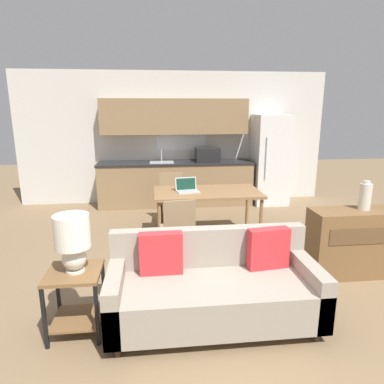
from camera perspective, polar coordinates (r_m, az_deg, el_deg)
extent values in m
plane|color=#7F6647|center=(3.31, 2.73, -22.77)|extent=(20.00, 20.00, 0.00)
cube|color=silver|center=(7.29, -2.96, 8.95)|extent=(6.40, 0.06, 2.70)
cube|color=white|center=(7.24, -1.80, 11.09)|extent=(1.04, 0.01, 1.04)
cube|color=#8E704C|center=(7.09, -2.70, 1.29)|extent=(3.12, 0.62, 0.86)
cube|color=#232326|center=(7.01, -2.74, 4.89)|extent=(3.15, 0.65, 0.04)
cube|color=#B2B5B7|center=(6.94, -5.07, 4.95)|extent=(0.48, 0.36, 0.01)
cylinder|color=#B7BABC|center=(7.09, -5.12, 6.10)|extent=(0.02, 0.02, 0.24)
cube|color=#8E704C|center=(7.06, -2.90, 12.46)|extent=(2.96, 0.34, 0.70)
cube|color=black|center=(7.01, 2.60, 6.21)|extent=(0.48, 0.36, 0.28)
cube|color=white|center=(7.33, 12.85, 5.26)|extent=(0.69, 0.70, 1.84)
cylinder|color=silver|center=(6.90, 12.26, 5.54)|extent=(0.02, 0.02, 0.83)
cube|color=olive|center=(5.11, 2.56, -0.06)|extent=(1.57, 0.86, 0.04)
cylinder|color=olive|center=(4.81, -5.43, -5.77)|extent=(0.05, 0.05, 0.73)
cylinder|color=olive|center=(5.04, 11.38, -5.06)|extent=(0.05, 0.05, 0.73)
cylinder|color=olive|center=(5.50, -5.58, -3.21)|extent=(0.05, 0.05, 0.73)
cylinder|color=olive|center=(5.71, 9.17, -2.70)|extent=(0.05, 0.05, 0.73)
cylinder|color=#3D2D1E|center=(3.13, -12.30, -24.43)|extent=(0.05, 0.05, 0.10)
cylinder|color=#3D2D1E|center=(3.40, 20.06, -21.56)|extent=(0.05, 0.05, 0.10)
cylinder|color=#3D2D1E|center=(3.65, -11.28, -18.22)|extent=(0.05, 0.05, 0.10)
cylinder|color=#3D2D1E|center=(3.88, 15.76, -16.39)|extent=(0.05, 0.05, 0.10)
cube|color=gray|center=(3.28, 3.70, -17.24)|extent=(1.90, 0.80, 0.36)
cube|color=gray|center=(3.48, 2.79, -11.74)|extent=(1.90, 0.14, 0.74)
cube|color=gray|center=(3.23, -12.56, -16.73)|extent=(0.14, 0.80, 0.50)
cube|color=gray|center=(3.50, 18.57, -14.60)|extent=(0.14, 0.80, 0.50)
cube|color=red|center=(3.24, -5.19, -10.14)|extent=(0.40, 0.12, 0.40)
cube|color=red|center=(3.42, 12.59, -9.15)|extent=(0.41, 0.17, 0.40)
cube|color=brown|center=(3.23, -19.12, -12.60)|extent=(0.46, 0.46, 0.03)
cube|color=brown|center=(3.44, -18.50, -19.28)|extent=(0.42, 0.42, 0.02)
cube|color=black|center=(3.25, -23.38, -18.83)|extent=(0.03, 0.03, 0.56)
cube|color=black|center=(3.15, -15.54, -19.21)|extent=(0.03, 0.03, 0.56)
cube|color=black|center=(3.60, -21.41, -15.26)|extent=(0.03, 0.03, 0.56)
cube|color=black|center=(3.51, -14.45, -15.45)|extent=(0.03, 0.03, 0.56)
cylinder|color=silver|center=(3.21, -18.85, -12.22)|extent=(0.16, 0.16, 0.02)
sphere|color=silver|center=(3.17, -19.01, -10.39)|extent=(0.20, 0.20, 0.20)
cylinder|color=white|center=(3.08, -19.37, -6.20)|extent=(0.30, 0.30, 0.29)
cube|color=brown|center=(4.56, 25.10, -7.63)|extent=(1.02, 0.41, 0.81)
cube|color=brown|center=(4.34, 26.73, -6.59)|extent=(0.82, 0.01, 0.19)
cylinder|color=beige|center=(4.49, 26.90, -0.69)|extent=(0.14, 0.14, 0.31)
cylinder|color=beige|center=(4.45, 27.14, 1.45)|extent=(0.07, 0.07, 0.03)
cube|color=#997A56|center=(5.84, -3.47, -1.40)|extent=(0.44, 0.44, 0.04)
cube|color=#997A56|center=(5.97, -3.51, 1.24)|extent=(0.40, 0.05, 0.42)
cylinder|color=black|center=(5.74, -5.13, -4.08)|extent=(0.03, 0.03, 0.42)
cylinder|color=black|center=(5.74, -1.73, -4.03)|extent=(0.03, 0.03, 0.42)
cylinder|color=black|center=(6.07, -5.06, -3.09)|extent=(0.03, 0.03, 0.42)
cylinder|color=black|center=(6.07, -1.84, -3.04)|extent=(0.03, 0.03, 0.42)
cube|color=#997A56|center=(4.46, -2.48, -6.29)|extent=(0.46, 0.46, 0.04)
cube|color=#997A56|center=(4.20, -2.08, -4.22)|extent=(0.40, 0.07, 0.42)
cylinder|color=black|center=(4.72, -0.73, -8.06)|extent=(0.03, 0.03, 0.42)
cylinder|color=black|center=(4.68, -4.87, -8.35)|extent=(0.03, 0.03, 0.42)
cylinder|color=black|center=(4.42, 0.12, -9.67)|extent=(0.03, 0.03, 0.42)
cylinder|color=black|center=(4.37, -4.31, -10.01)|extent=(0.03, 0.03, 0.42)
cube|color=#B7BABC|center=(5.03, -0.70, 0.09)|extent=(0.35, 0.27, 0.02)
cube|color=#B7BABC|center=(5.12, -1.04, 1.38)|extent=(0.32, 0.10, 0.20)
cube|color=#143828|center=(5.12, -1.02, 1.37)|extent=(0.29, 0.08, 0.17)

